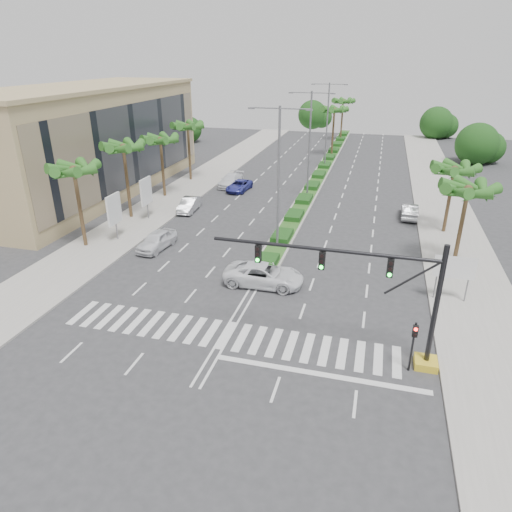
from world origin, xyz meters
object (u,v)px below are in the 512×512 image
(car_parked_b, at_px, (189,205))
(car_crossing, at_px, (264,275))
(car_parked_d, at_px, (231,180))
(car_right, at_px, (410,211))
(car_parked_a, at_px, (157,240))
(car_parked_c, at_px, (239,186))

(car_parked_b, height_order, car_crossing, car_crossing)
(car_parked_d, distance_m, car_right, 22.89)
(car_parked_a, height_order, car_crossing, car_crossing)
(car_parked_b, distance_m, car_parked_d, 10.94)
(car_crossing, bearing_deg, car_parked_a, 67.64)
(car_parked_a, relative_size, car_parked_c, 0.98)
(car_parked_a, height_order, car_parked_b, car_parked_a)
(car_parked_a, xyz_separation_m, car_parked_b, (-1.36, 10.51, -0.05))
(car_parked_a, relative_size, car_crossing, 0.79)
(car_parked_a, distance_m, car_right, 25.99)
(car_parked_c, distance_m, car_right, 20.73)
(car_crossing, xyz_separation_m, car_right, (10.87, 18.62, -0.07))
(car_parked_a, relative_size, car_parked_d, 0.88)
(car_parked_b, relative_size, car_parked_d, 0.85)
(car_parked_b, bearing_deg, car_parked_a, -86.70)
(car_parked_a, relative_size, car_parked_b, 1.04)
(car_parked_c, xyz_separation_m, car_right, (20.09, -5.09, 0.09))
(car_parked_a, bearing_deg, car_parked_b, 103.73)
(car_crossing, relative_size, car_right, 1.29)
(car_right, bearing_deg, car_crossing, 60.71)
(car_parked_c, xyz_separation_m, car_crossing, (9.22, -23.71, 0.16))
(car_parked_b, height_order, car_parked_d, car_parked_d)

